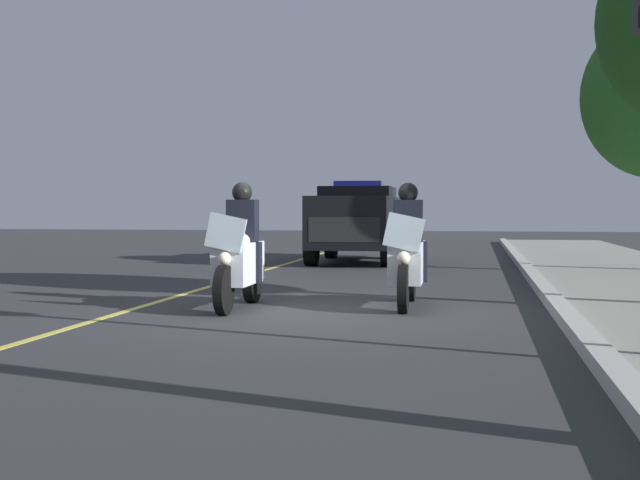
# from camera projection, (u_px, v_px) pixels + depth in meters

# --- Properties ---
(ground_plane) EXTENTS (80.00, 80.00, 0.00)m
(ground_plane) POSITION_uv_depth(u_px,v_px,m) (303.00, 312.00, 11.28)
(ground_plane) COLOR #333335
(curb_strip) EXTENTS (48.00, 0.24, 0.15)m
(curb_strip) POSITION_uv_depth(u_px,v_px,m) (562.00, 312.00, 10.69)
(curb_strip) COLOR #B7B5AD
(curb_strip) RESTS_ON ground
(lane_stripe_center) EXTENTS (48.00, 0.12, 0.01)m
(lane_stripe_center) POSITION_uv_depth(u_px,v_px,m) (137.00, 308.00, 11.69)
(lane_stripe_center) COLOR #E0D14C
(lane_stripe_center) RESTS_ON ground
(police_motorcycle_lead_left) EXTENTS (2.14, 0.56, 1.72)m
(police_motorcycle_lead_left) POSITION_uv_depth(u_px,v_px,m) (239.00, 257.00, 11.64)
(police_motorcycle_lead_left) COLOR black
(police_motorcycle_lead_left) RESTS_ON ground
(police_motorcycle_lead_right) EXTENTS (2.14, 0.56, 1.72)m
(police_motorcycle_lead_right) POSITION_uv_depth(u_px,v_px,m) (407.00, 256.00, 11.84)
(police_motorcycle_lead_right) COLOR black
(police_motorcycle_lead_right) RESTS_ON ground
(police_suv) EXTENTS (4.94, 2.14, 2.05)m
(police_suv) POSITION_uv_depth(u_px,v_px,m) (357.00, 220.00, 21.64)
(police_suv) COLOR black
(police_suv) RESTS_ON ground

